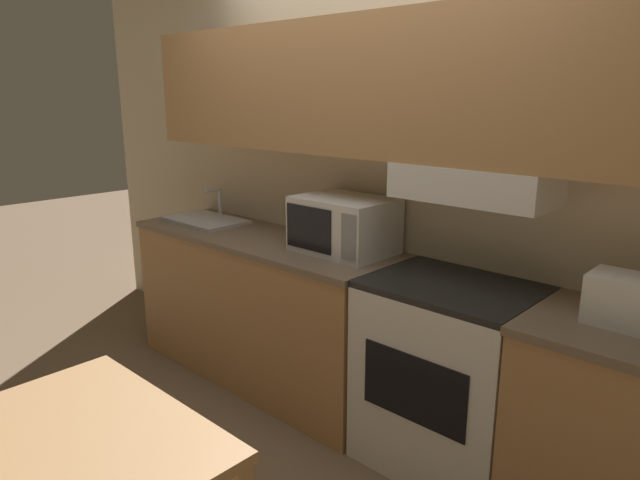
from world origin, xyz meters
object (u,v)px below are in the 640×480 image
at_px(microwave, 344,225).
at_px(dining_table, 82,472).
at_px(stove_range, 447,376).
at_px(toaster, 627,301).
at_px(sink_basin, 205,220).

bearing_deg(microwave, dining_table, -77.56).
relative_size(stove_range, dining_table, 1.00).
xyz_separation_m(stove_range, microwave, (-0.72, 0.07, 0.61)).
relative_size(microwave, dining_table, 0.56).
xyz_separation_m(microwave, toaster, (1.42, -0.06, -0.05)).
xyz_separation_m(toaster, sink_basin, (-2.58, -0.02, -0.08)).
height_order(sink_basin, dining_table, sink_basin).
distance_m(toaster, sink_basin, 2.58).
distance_m(stove_range, dining_table, 1.63).
relative_size(microwave, toaster, 1.85).
xyz_separation_m(stove_range, sink_basin, (-1.87, -0.00, 0.47)).
bearing_deg(sink_basin, toaster, 0.48).
height_order(stove_range, toaster, toaster).
bearing_deg(stove_range, toaster, 1.38).
height_order(toaster, dining_table, toaster).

